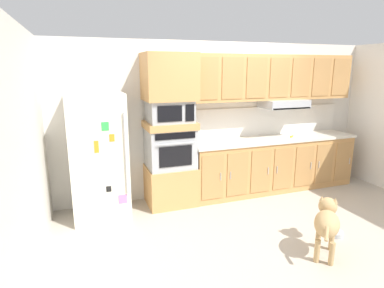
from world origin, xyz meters
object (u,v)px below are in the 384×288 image
(refrigerator, at_px, (98,156))
(dog_food_bowl, at_px, (335,233))
(built_in_oven, at_px, (170,148))
(dog, at_px, (327,221))
(microwave, at_px, (170,111))
(screwdriver, at_px, (292,136))

(refrigerator, distance_m, dog_food_bowl, 3.31)
(refrigerator, distance_m, built_in_oven, 1.06)
(dog, bearing_deg, microwave, 75.98)
(microwave, distance_m, dog, 2.57)
(built_in_oven, bearing_deg, dog, -56.74)
(screwdriver, bearing_deg, built_in_oven, 178.24)
(built_in_oven, relative_size, screwdriver, 4.17)
(dog, relative_size, dog_food_bowl, 3.38)
(built_in_oven, bearing_deg, microwave, -0.77)
(dog, distance_m, dog_food_bowl, 0.60)
(built_in_oven, relative_size, dog, 1.04)
(built_in_oven, bearing_deg, dog_food_bowl, -45.14)
(refrigerator, distance_m, dog, 3.04)
(built_in_oven, xyz_separation_m, dog, (1.28, -1.95, -0.51))
(dog_food_bowl, bearing_deg, screwdriver, 73.56)
(refrigerator, height_order, screwdriver, refrigerator)
(microwave, bearing_deg, built_in_oven, 179.23)
(microwave, relative_size, dog_food_bowl, 3.22)
(refrigerator, xyz_separation_m, dog, (2.34, -1.88, -0.49))
(microwave, relative_size, screwdriver, 3.83)
(dog_food_bowl, bearing_deg, refrigerator, 149.34)
(built_in_oven, height_order, dog, built_in_oven)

